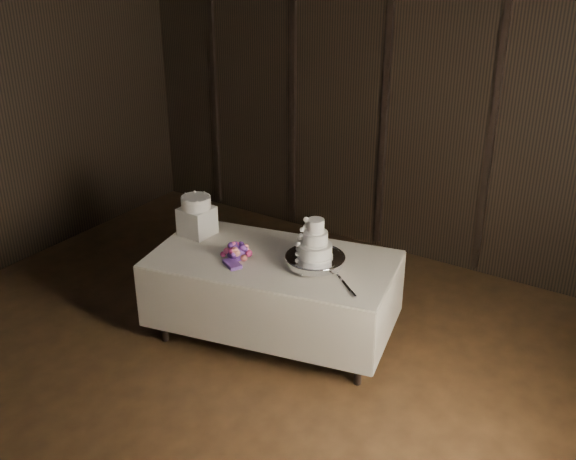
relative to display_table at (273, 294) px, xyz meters
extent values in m
cube|color=black|center=(-0.04, -1.39, -0.44)|extent=(6.04, 7.04, 0.04)
cube|color=black|center=(-0.04, 2.13, 1.08)|extent=(6.04, 0.04, 3.04)
cube|color=beige|center=(0.00, 0.00, 0.34)|extent=(2.16, 1.43, 0.01)
cube|color=white|center=(0.00, 0.00, -0.06)|extent=(1.98, 1.28, 0.71)
cylinder|color=silver|center=(0.37, 0.06, 0.39)|extent=(0.59, 0.59, 0.09)
cylinder|color=white|center=(0.37, 0.06, 0.49)|extent=(0.27, 0.27, 0.11)
cylinder|color=white|center=(0.37, 0.06, 0.59)|extent=(0.20, 0.20, 0.11)
cylinder|color=white|center=(0.37, 0.06, 0.70)|extent=(0.13, 0.13, 0.11)
cube|color=white|center=(-0.81, 0.02, 0.47)|extent=(0.27, 0.27, 0.25)
cylinder|color=white|center=(-0.81, 0.02, 0.64)|extent=(0.31, 0.31, 0.10)
cube|color=silver|center=(0.69, -0.06, 0.35)|extent=(0.30, 0.25, 0.01)
camera|label=1|loc=(2.77, -4.03, 2.85)|focal=42.00mm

